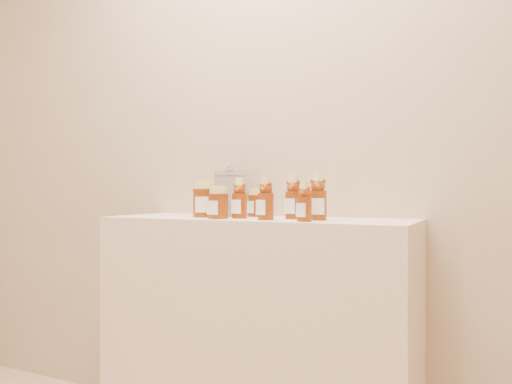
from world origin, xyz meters
The scene contains 11 objects.
wall_back centered at (0.00, 1.75, 1.35)m, with size 3.50×0.02×2.70m, color tan.
display_table centered at (0.00, 1.55, 0.45)m, with size 1.20×0.40×0.90m, color beige.
bear_bottle_back_left centered at (-0.04, 1.50, 0.99)m, with size 0.06×0.06×0.18m, color #652408, non-canonical shape.
bear_bottle_back_mid centered at (0.16, 1.55, 1.00)m, with size 0.06×0.06×0.19m, color #652408, non-canonical shape.
bear_bottle_back_right centered at (0.26, 1.52, 1.00)m, with size 0.07×0.07×0.19m, color #652408, non-canonical shape.
bear_bottle_front_left centered at (0.09, 1.45, 0.99)m, with size 0.06×0.06×0.18m, color #652408, non-canonical shape.
bear_bottle_front_right centered at (0.25, 1.42, 0.98)m, with size 0.05×0.05×0.16m, color #652408, non-canonical shape.
honey_jar_left centered at (-0.22, 1.52, 0.97)m, with size 0.09×0.09×0.15m, color #652408, non-canonical shape.
honey_jar_back centered at (-0.04, 1.65, 0.96)m, with size 0.07×0.07×0.12m, color #652408, non-canonical shape.
honey_jar_front centered at (-0.11, 1.45, 0.96)m, with size 0.08×0.08×0.12m, color #652408, non-canonical shape.
glass_canister centered at (-0.16, 1.64, 1.00)m, with size 0.13×0.13×0.20m, color white, non-canonical shape.
Camera 1 is at (0.85, -0.17, 1.00)m, focal length 35.00 mm.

